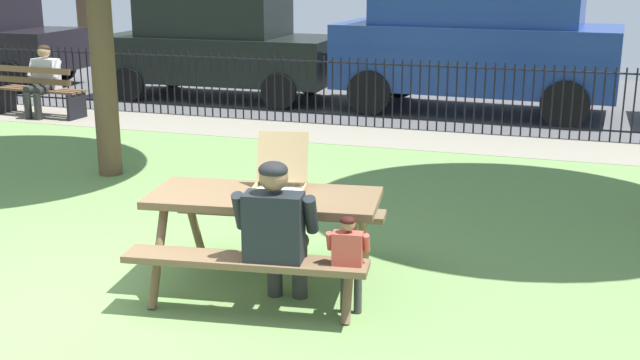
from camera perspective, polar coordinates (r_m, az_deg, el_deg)
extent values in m
cube|color=#6C9151|center=(7.72, -9.75, -4.01)|extent=(28.00, 11.14, 0.02)
cube|color=gray|center=(12.08, 0.87, 3.33)|extent=(28.00, 1.40, 0.01)
cube|color=#515154|center=(15.92, 5.14, 6.22)|extent=(28.00, 6.68, 0.01)
cube|color=brown|center=(6.24, -4.04, -1.29)|extent=(1.89, 0.99, 0.06)
cube|color=brown|center=(5.79, -5.43, -5.82)|extent=(1.82, 0.52, 0.05)
cube|color=brown|center=(6.88, -2.78, -2.26)|extent=(1.82, 0.52, 0.05)
cylinder|color=brown|center=(6.21, -11.56, -5.41)|extent=(0.13, 0.44, 0.74)
cylinder|color=brown|center=(6.94, -9.07, -3.04)|extent=(0.13, 0.44, 0.74)
cylinder|color=brown|center=(5.84, 2.12, -6.43)|extent=(0.13, 0.44, 0.74)
cylinder|color=brown|center=(6.61, 3.13, -3.79)|extent=(0.13, 0.44, 0.74)
cube|color=tan|center=(6.23, -3.00, -0.94)|extent=(0.48, 0.48, 0.01)
cube|color=silver|center=(6.23, -3.00, -0.88)|extent=(0.44, 0.44, 0.00)
cube|color=tan|center=(6.03, -3.30, -1.22)|extent=(0.40, 0.09, 0.04)
cube|color=tan|center=(6.41, -2.71, -0.21)|extent=(0.40, 0.09, 0.04)
cube|color=tan|center=(6.26, -4.80, -0.64)|extent=(0.09, 0.40, 0.04)
cube|color=tan|center=(6.19, -1.18, -0.75)|extent=(0.09, 0.40, 0.04)
cube|color=tan|center=(6.37, -2.72, 1.68)|extent=(0.43, 0.24, 0.39)
cylinder|color=#2F2F2F|center=(6.22, -3.28, -6.41)|extent=(0.12, 0.12, 0.44)
cylinder|color=#2F2F2F|center=(5.94, -3.78, -4.91)|extent=(0.20, 0.44, 0.15)
cylinder|color=#2F2F2F|center=(6.17, -1.46, -6.54)|extent=(0.12, 0.12, 0.44)
cylinder|color=#2F2F2F|center=(5.89, -1.89, -5.04)|extent=(0.20, 0.44, 0.15)
cube|color=#1E2328|center=(5.64, -3.35, -3.52)|extent=(0.45, 0.27, 0.52)
cylinder|color=#1E2328|center=(5.72, -5.78, -2.21)|extent=(0.12, 0.22, 0.31)
cylinder|color=#1E2328|center=(5.60, -0.66, -2.51)|extent=(0.12, 0.22, 0.31)
sphere|color=#8C6647|center=(5.55, -3.36, 0.26)|extent=(0.21, 0.21, 0.21)
ellipsoid|color=black|center=(5.53, -3.39, 0.73)|extent=(0.21, 0.20, 0.12)
cylinder|color=#393939|center=(5.93, 1.77, -7.52)|extent=(0.06, 0.06, 0.44)
cylinder|color=#393939|center=(5.74, 1.63, -5.77)|extent=(0.10, 0.22, 0.08)
cylinder|color=#393939|center=(5.91, 2.75, -7.59)|extent=(0.06, 0.06, 0.44)
cylinder|color=#393939|center=(5.73, 2.64, -5.83)|extent=(0.10, 0.22, 0.08)
cube|color=#CC4C3F|center=(5.59, 1.99, -5.08)|extent=(0.23, 0.14, 0.26)
cylinder|color=#CC4C3F|center=(5.62, 0.70, -4.40)|extent=(0.06, 0.11, 0.16)
cylinder|color=#CC4C3F|center=(5.58, 3.38, -4.56)|extent=(0.06, 0.11, 0.16)
sphere|color=#8C6647|center=(5.54, 2.03, -3.17)|extent=(0.11, 0.11, 0.11)
ellipsoid|color=#34110E|center=(5.52, 2.02, -2.94)|extent=(0.11, 0.10, 0.06)
cylinder|color=black|center=(12.57, 1.83, 8.44)|extent=(23.08, 0.03, 0.03)
cylinder|color=black|center=(12.70, 1.80, 4.70)|extent=(23.08, 0.03, 0.03)
cylinder|color=black|center=(15.73, -21.94, 7.08)|extent=(0.02, 0.02, 1.08)
cylinder|color=black|center=(15.64, -21.54, 7.08)|extent=(0.02, 0.02, 1.08)
cylinder|color=black|center=(15.55, -21.14, 7.08)|extent=(0.02, 0.02, 1.08)
cylinder|color=black|center=(15.46, -20.72, 7.08)|extent=(0.02, 0.02, 1.08)
cylinder|color=black|center=(15.38, -20.31, 7.07)|extent=(0.02, 0.02, 1.08)
cylinder|color=black|center=(15.29, -19.89, 7.07)|extent=(0.02, 0.02, 1.08)
cylinder|color=black|center=(15.21, -19.46, 7.07)|extent=(0.02, 0.02, 1.08)
cylinder|color=black|center=(15.12, -19.03, 7.06)|extent=(0.02, 0.02, 1.08)
cylinder|color=black|center=(15.04, -18.60, 7.06)|extent=(0.02, 0.02, 1.08)
cylinder|color=black|center=(14.96, -18.16, 7.05)|extent=(0.02, 0.02, 1.08)
cylinder|color=black|center=(14.88, -17.72, 7.05)|extent=(0.02, 0.02, 1.08)
cylinder|color=black|center=(14.79, -17.27, 7.04)|extent=(0.02, 0.02, 1.08)
cylinder|color=black|center=(14.72, -16.81, 7.03)|extent=(0.02, 0.02, 1.08)
cylinder|color=black|center=(14.64, -16.36, 7.03)|extent=(0.02, 0.02, 1.08)
cylinder|color=black|center=(14.56, -15.89, 7.02)|extent=(0.02, 0.02, 1.08)
cylinder|color=black|center=(14.48, -15.42, 7.01)|extent=(0.02, 0.02, 1.08)
cylinder|color=black|center=(14.41, -14.95, 7.00)|extent=(0.02, 0.02, 1.08)
cylinder|color=black|center=(14.33, -14.47, 6.99)|extent=(0.02, 0.02, 1.08)
cylinder|color=black|center=(14.26, -13.99, 6.98)|extent=(0.02, 0.02, 1.08)
cylinder|color=black|center=(14.18, -13.50, 6.97)|extent=(0.02, 0.02, 1.08)
cylinder|color=black|center=(14.11, -13.01, 6.96)|extent=(0.02, 0.02, 1.08)
cylinder|color=black|center=(14.04, -12.51, 6.95)|extent=(0.02, 0.02, 1.08)
cylinder|color=black|center=(13.97, -12.01, 6.94)|extent=(0.02, 0.02, 1.08)
cylinder|color=black|center=(13.90, -11.50, 6.92)|extent=(0.02, 0.02, 1.08)
cylinder|color=black|center=(13.84, -10.98, 6.91)|extent=(0.02, 0.02, 1.08)
cylinder|color=black|center=(13.77, -10.47, 6.89)|extent=(0.02, 0.02, 1.08)
cylinder|color=black|center=(13.70, -9.94, 6.88)|extent=(0.02, 0.02, 1.08)
cylinder|color=black|center=(13.64, -9.42, 6.86)|extent=(0.02, 0.02, 1.08)
cylinder|color=black|center=(13.58, -8.88, 6.85)|extent=(0.02, 0.02, 1.08)
cylinder|color=black|center=(13.51, -8.34, 6.83)|extent=(0.02, 0.02, 1.08)
cylinder|color=black|center=(13.45, -7.80, 6.81)|extent=(0.02, 0.02, 1.08)
cylinder|color=black|center=(13.39, -7.25, 6.79)|extent=(0.02, 0.02, 1.08)
cylinder|color=black|center=(13.33, -6.70, 6.77)|extent=(0.02, 0.02, 1.08)
cylinder|color=black|center=(13.28, -6.14, 6.75)|extent=(0.02, 0.02, 1.08)
cylinder|color=black|center=(13.22, -5.58, 6.73)|extent=(0.02, 0.02, 1.08)
cylinder|color=black|center=(13.17, -5.02, 6.71)|extent=(0.02, 0.02, 1.08)
cylinder|color=black|center=(13.11, -4.44, 6.68)|extent=(0.02, 0.02, 1.08)
cylinder|color=black|center=(13.06, -3.87, 6.66)|extent=(0.02, 0.02, 1.08)
cylinder|color=black|center=(13.01, -3.29, 6.64)|extent=(0.02, 0.02, 1.08)
cylinder|color=black|center=(12.96, -2.70, 6.61)|extent=(0.02, 0.02, 1.08)
cylinder|color=black|center=(12.91, -2.11, 6.58)|extent=(0.02, 0.02, 1.08)
cylinder|color=black|center=(12.87, -1.52, 6.56)|extent=(0.02, 0.02, 1.08)
cylinder|color=black|center=(12.82, -0.92, 6.53)|extent=(0.02, 0.02, 1.08)
cylinder|color=black|center=(12.78, -0.32, 6.50)|extent=(0.02, 0.02, 1.08)
cylinder|color=black|center=(12.74, 0.28, 6.47)|extent=(0.02, 0.02, 1.08)
cylinder|color=black|center=(12.69, 0.89, 6.44)|extent=(0.02, 0.02, 1.08)
cylinder|color=black|center=(12.65, 1.51, 6.41)|extent=(0.02, 0.02, 1.08)
cylinder|color=black|center=(12.62, 2.12, 6.37)|extent=(0.02, 0.02, 1.08)
cylinder|color=black|center=(12.58, 2.74, 6.34)|extent=(0.02, 0.02, 1.08)
cylinder|color=black|center=(12.54, 3.37, 6.30)|extent=(0.02, 0.02, 1.08)
cylinder|color=black|center=(12.51, 3.99, 6.27)|extent=(0.02, 0.02, 1.08)
cylinder|color=black|center=(12.48, 4.63, 6.23)|extent=(0.02, 0.02, 1.08)
cylinder|color=black|center=(12.45, 5.26, 6.19)|extent=(0.02, 0.02, 1.08)
cylinder|color=black|center=(12.42, 5.90, 6.16)|extent=(0.02, 0.02, 1.08)
cylinder|color=black|center=(12.39, 6.54, 6.12)|extent=(0.02, 0.02, 1.08)
cylinder|color=black|center=(12.36, 7.18, 6.08)|extent=(0.02, 0.02, 1.08)
cylinder|color=black|center=(12.34, 7.82, 6.03)|extent=(0.02, 0.02, 1.08)
cylinder|color=black|center=(12.32, 8.47, 5.99)|extent=(0.02, 0.02, 1.08)
cylinder|color=black|center=(12.29, 9.12, 5.95)|extent=(0.02, 0.02, 1.08)
cylinder|color=black|center=(12.28, 9.77, 5.91)|extent=(0.02, 0.02, 1.08)
cylinder|color=black|center=(12.26, 10.42, 5.86)|extent=(0.02, 0.02, 1.08)
cylinder|color=black|center=(12.24, 11.08, 5.81)|extent=(0.02, 0.02, 1.08)
cylinder|color=black|center=(12.22, 11.74, 5.77)|extent=(0.02, 0.02, 1.08)
cylinder|color=black|center=(12.21, 12.40, 5.72)|extent=(0.02, 0.02, 1.08)
cylinder|color=black|center=(12.20, 13.05, 5.67)|extent=(0.02, 0.02, 1.08)
cylinder|color=black|center=(12.19, 13.72, 5.62)|extent=(0.02, 0.02, 1.08)
cylinder|color=black|center=(12.18, 14.38, 5.57)|extent=(0.02, 0.02, 1.08)
cylinder|color=black|center=(12.17, 15.04, 5.52)|extent=(0.02, 0.02, 1.08)
cylinder|color=black|center=(12.17, 15.70, 5.47)|extent=(0.02, 0.02, 1.08)
cylinder|color=black|center=(12.16, 16.37, 5.42)|extent=(0.02, 0.02, 1.08)
cylinder|color=black|center=(12.16, 17.03, 5.36)|extent=(0.02, 0.02, 1.08)
cylinder|color=black|center=(12.16, 17.69, 5.31)|extent=(0.02, 0.02, 1.08)
cylinder|color=black|center=(12.16, 18.36, 5.26)|extent=(0.02, 0.02, 1.08)
cylinder|color=black|center=(12.16, 19.02, 5.20)|extent=(0.02, 0.02, 1.08)
cylinder|color=black|center=(12.17, 19.68, 5.14)|extent=(0.02, 0.02, 1.08)
cylinder|color=black|center=(12.17, 20.34, 5.09)|extent=(0.02, 0.02, 1.08)
cylinder|color=black|center=(12.18, 21.01, 5.03)|extent=(0.02, 0.02, 1.08)
cylinder|color=black|center=(12.19, 21.67, 4.97)|extent=(0.02, 0.02, 1.08)
cube|color=brown|center=(14.37, -19.06, 6.25)|extent=(1.60, 0.24, 0.04)
cube|color=brown|center=(14.27, -19.43, 6.15)|extent=(1.60, 0.24, 0.04)
cube|color=brown|center=(14.17, -19.80, 6.06)|extent=(1.60, 0.24, 0.04)
cube|color=brown|center=(14.10, -20.03, 6.74)|extent=(1.60, 0.19, 0.11)
cube|color=brown|center=(14.08, -20.10, 7.46)|extent=(1.60, 0.19, 0.11)
cube|color=black|center=(13.78, -17.12, 5.11)|extent=(0.09, 0.44, 0.44)
cube|color=black|center=(14.78, -21.69, 5.37)|extent=(0.09, 0.44, 0.44)
cylinder|color=black|center=(13.90, -19.65, 4.99)|extent=(0.12, 0.12, 0.44)
cylinder|color=black|center=(14.02, -19.20, 6.15)|extent=(0.16, 0.43, 0.15)
cylinder|color=black|center=(14.03, -20.29, 5.01)|extent=(0.12, 0.12, 0.44)
cylinder|color=black|center=(14.15, -19.84, 6.17)|extent=(0.16, 0.43, 0.15)
cube|color=silver|center=(14.22, -19.08, 7.21)|extent=(0.43, 0.23, 0.52)
cylinder|color=silver|center=(14.00, -18.40, 7.59)|extent=(0.10, 0.21, 0.31)
cylinder|color=silver|center=(14.33, -20.06, 7.61)|extent=(0.10, 0.21, 0.31)
sphere|color=tan|center=(14.16, -19.26, 8.72)|extent=(0.21, 0.21, 0.21)
ellipsoid|color=black|center=(14.16, -19.25, 8.93)|extent=(0.21, 0.20, 0.12)
cylinder|color=brown|center=(9.86, -15.37, 8.34)|extent=(0.29, 0.29, 2.81)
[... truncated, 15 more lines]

